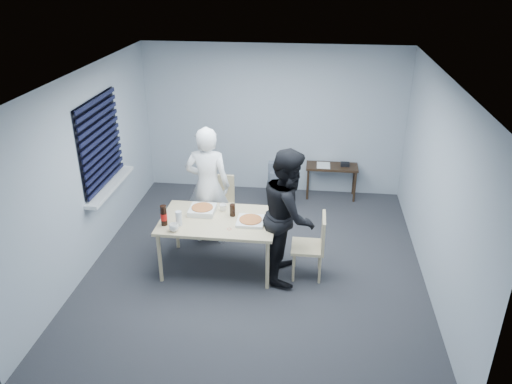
# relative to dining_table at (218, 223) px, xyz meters

# --- Properties ---
(room) EXTENTS (5.00, 5.00, 5.00)m
(room) POSITION_rel_dining_table_xyz_m (-1.70, 0.54, 0.76)
(room) COLOR #29292E
(room) RESTS_ON ground
(dining_table) EXTENTS (1.52, 0.96, 0.74)m
(dining_table) POSITION_rel_dining_table_xyz_m (0.00, 0.00, 0.00)
(dining_table) COLOR #D0C18A
(dining_table) RESTS_ON ground
(chair_far) EXTENTS (0.42, 0.42, 0.89)m
(chair_far) POSITION_rel_dining_table_xyz_m (-0.17, 1.01, -0.17)
(chair_far) COLOR #D0C18A
(chair_far) RESTS_ON ground
(chair_right) EXTENTS (0.42, 0.42, 0.89)m
(chair_right) POSITION_rel_dining_table_xyz_m (1.28, -0.06, -0.17)
(chair_right) COLOR #D0C18A
(chair_right) RESTS_ON ground
(person_white) EXTENTS (0.65, 0.42, 1.77)m
(person_white) POSITION_rel_dining_table_xyz_m (-0.28, 0.70, 0.21)
(person_white) COLOR white
(person_white) RESTS_ON ground
(person_black) EXTENTS (0.47, 0.86, 1.77)m
(person_black) POSITION_rel_dining_table_xyz_m (0.93, -0.04, 0.21)
(person_black) COLOR black
(person_black) RESTS_ON ground
(side_table) EXTENTS (0.89, 0.39, 0.59)m
(side_table) POSITION_rel_dining_table_xyz_m (1.54, 2.42, -0.17)
(side_table) COLOR #302213
(side_table) RESTS_ON ground
(stool) EXTENTS (0.32, 0.32, 0.45)m
(stool) POSITION_rel_dining_table_xyz_m (0.63, 1.85, -0.34)
(stool) COLOR black
(stool) RESTS_ON ground
(backpack) EXTENTS (0.28, 0.20, 0.39)m
(backpack) POSITION_rel_dining_table_xyz_m (0.63, 1.83, -0.04)
(backpack) COLOR slate
(backpack) RESTS_ON stool
(pizza_box_a) EXTENTS (0.34, 0.34, 0.08)m
(pizza_box_a) POSITION_rel_dining_table_xyz_m (-0.25, 0.16, 0.10)
(pizza_box_a) COLOR white
(pizza_box_a) RESTS_ON dining_table
(pizza_box_b) EXTENTS (0.35, 0.35, 0.05)m
(pizza_box_b) POSITION_rel_dining_table_xyz_m (0.44, -0.03, 0.08)
(pizza_box_b) COLOR white
(pizza_box_b) RESTS_ON dining_table
(mug_a) EXTENTS (0.17, 0.17, 0.10)m
(mug_a) POSITION_rel_dining_table_xyz_m (-0.49, -0.37, 0.11)
(mug_a) COLOR white
(mug_a) RESTS_ON dining_table
(mug_b) EXTENTS (0.10, 0.10, 0.09)m
(mug_b) POSITION_rel_dining_table_xyz_m (0.02, 0.25, 0.11)
(mug_b) COLOR white
(mug_b) RESTS_ON dining_table
(cola_glass) EXTENTS (0.08, 0.08, 0.17)m
(cola_glass) POSITION_rel_dining_table_xyz_m (0.17, 0.12, 0.14)
(cola_glass) COLOR black
(cola_glass) RESTS_ON dining_table
(soda_bottle) EXTENTS (0.09, 0.09, 0.27)m
(soda_bottle) POSITION_rel_dining_table_xyz_m (-0.66, -0.23, 0.19)
(soda_bottle) COLOR black
(soda_bottle) RESTS_ON dining_table
(plastic_cups) EXTENTS (0.09, 0.09, 0.19)m
(plastic_cups) POSITION_rel_dining_table_xyz_m (-0.47, -0.21, 0.16)
(plastic_cups) COLOR silver
(plastic_cups) RESTS_ON dining_table
(rubber_band) EXTENTS (0.08, 0.08, 0.00)m
(rubber_band) POSITION_rel_dining_table_xyz_m (0.19, -0.24, 0.06)
(rubber_band) COLOR red
(rubber_band) RESTS_ON dining_table
(papers) EXTENTS (0.31, 0.36, 0.01)m
(papers) POSITION_rel_dining_table_xyz_m (1.39, 2.41, -0.08)
(papers) COLOR white
(papers) RESTS_ON side_table
(black_box) EXTENTS (0.16, 0.13, 0.06)m
(black_box) POSITION_rel_dining_table_xyz_m (1.76, 2.43, -0.05)
(black_box) COLOR black
(black_box) RESTS_ON side_table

